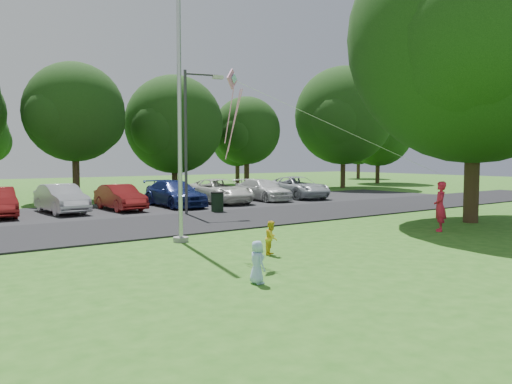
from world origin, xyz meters
TOP-DOWN VIEW (x-y plane):
  - ground at (0.00, 0.00)m, footprint 120.00×120.00m
  - park_road at (0.00, 9.00)m, footprint 60.00×6.00m
  - parking_strip at (0.00, 15.50)m, footprint 42.00×7.00m
  - flagpole at (-3.50, 5.00)m, footprint 0.50×0.50m
  - street_lamp at (0.51, 11.52)m, footprint 1.90×0.67m
  - trash_can at (2.03, 11.66)m, footprint 0.65×0.65m
  - big_tree at (8.69, 2.02)m, footprint 11.09×10.56m
  - tree_row at (1.59, 24.23)m, footprint 64.35×11.94m
  - horizon_trees at (4.06, 33.88)m, footprint 77.46×7.20m
  - parked_cars at (1.52, 15.47)m, footprint 23.63×5.48m
  - woman at (5.43, 1.37)m, footprint 0.81×0.79m
  - child_yellow at (-2.42, 1.54)m, footprint 0.60×0.57m
  - child_blue at (-4.68, -0.84)m, footprint 0.34×0.49m
  - kite at (-2.96, 2.24)m, footprint 8.96×1.16m

SIDE VIEW (x-z plane):
  - ground at x=0.00m, z-range 0.00..0.00m
  - park_road at x=0.00m, z-range 0.00..0.06m
  - parking_strip at x=0.00m, z-range 0.00..0.06m
  - child_blue at x=-4.68m, z-range 0.00..0.95m
  - child_yellow at x=-2.42m, z-range 0.00..0.97m
  - trash_can at x=2.03m, z-range 0.00..1.04m
  - parked_cars at x=1.52m, z-range 0.02..1.50m
  - woman at x=5.43m, z-range 0.00..1.87m
  - street_lamp at x=0.51m, z-range 0.69..7.56m
  - flagpole at x=-3.50m, z-range -0.83..9.17m
  - horizon_trees at x=4.06m, z-range 0.79..7.81m
  - kite at x=-2.96m, z-range 2.88..6.00m
  - tree_row at x=1.59m, z-range 0.27..11.15m
  - big_tree at x=8.69m, z-range 0.95..14.01m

